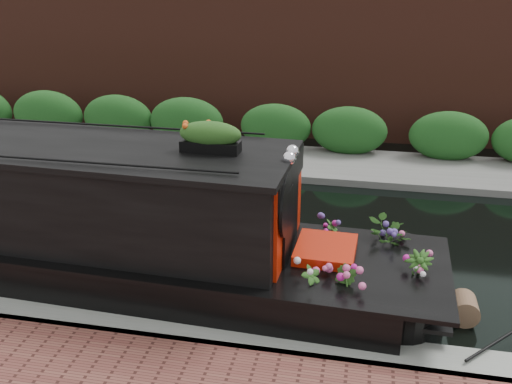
# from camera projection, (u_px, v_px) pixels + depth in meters

# --- Properties ---
(ground) EXTENTS (80.00, 80.00, 0.00)m
(ground) POSITION_uv_depth(u_px,v_px,m) (224.00, 235.00, 10.88)
(ground) COLOR black
(ground) RESTS_ON ground
(near_bank_coping) EXTENTS (40.00, 0.60, 0.50)m
(near_bank_coping) POSITION_uv_depth(u_px,v_px,m) (165.00, 340.00, 7.88)
(near_bank_coping) COLOR gray
(near_bank_coping) RESTS_ON ground
(far_bank_path) EXTENTS (40.00, 2.40, 0.34)m
(far_bank_path) POSITION_uv_depth(u_px,v_px,m) (265.00, 164.00, 14.69)
(far_bank_path) COLOR #62625E
(far_bank_path) RESTS_ON ground
(far_hedge) EXTENTS (40.00, 1.10, 2.80)m
(far_hedge) POSITION_uv_depth(u_px,v_px,m) (271.00, 153.00, 15.51)
(far_hedge) COLOR #1B4C1A
(far_hedge) RESTS_ON ground
(far_brick_wall) EXTENTS (40.00, 1.00, 8.00)m
(far_brick_wall) POSITION_uv_depth(u_px,v_px,m) (283.00, 132.00, 17.42)
(far_brick_wall) COLOR #4A2319
(far_brick_wall) RESTS_ON ground
(narrowboat) EXTENTS (12.94, 2.75, 3.02)m
(narrowboat) POSITION_uv_depth(u_px,v_px,m) (20.00, 224.00, 9.26)
(narrowboat) COLOR black
(narrowboat) RESTS_ON ground
(rope_fender) EXTENTS (0.40, 0.44, 0.40)m
(rope_fender) POSITION_uv_depth(u_px,v_px,m) (464.00, 308.00, 8.24)
(rope_fender) COLOR brown
(rope_fender) RESTS_ON ground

